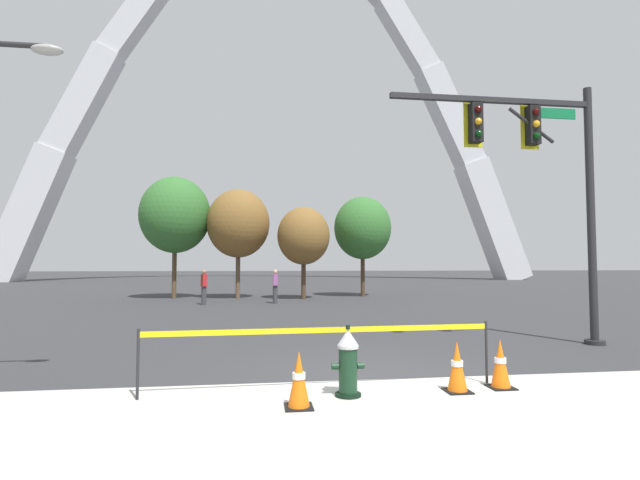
# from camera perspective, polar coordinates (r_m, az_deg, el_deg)

# --- Properties ---
(ground_plane) EXTENTS (240.00, 240.00, 0.00)m
(ground_plane) POSITION_cam_1_polar(r_m,az_deg,el_deg) (7.96, 6.19, -16.35)
(ground_plane) COLOR #333335
(fire_hydrant) EXTENTS (0.46, 0.48, 0.99)m
(fire_hydrant) POSITION_cam_1_polar(r_m,az_deg,el_deg) (6.73, 3.43, -14.77)
(fire_hydrant) COLOR black
(fire_hydrant) RESTS_ON ground
(caution_tape_barrier) EXTENTS (5.17, 0.25, 0.96)m
(caution_tape_barrier) POSITION_cam_1_polar(r_m,az_deg,el_deg) (6.94, 0.42, -12.80)
(caution_tape_barrier) COLOR #232326
(caution_tape_barrier) RESTS_ON ground
(traffic_cone_by_hydrant) EXTENTS (0.36, 0.36, 0.73)m
(traffic_cone_by_hydrant) POSITION_cam_1_polar(r_m,az_deg,el_deg) (7.23, 16.45, -14.72)
(traffic_cone_by_hydrant) COLOR black
(traffic_cone_by_hydrant) RESTS_ON ground
(traffic_cone_mid_sidewalk) EXTENTS (0.36, 0.36, 0.73)m
(traffic_cone_mid_sidewalk) POSITION_cam_1_polar(r_m,az_deg,el_deg) (7.64, 21.22, -13.99)
(traffic_cone_mid_sidewalk) COLOR black
(traffic_cone_mid_sidewalk) RESTS_ON ground
(traffic_cone_curb_edge) EXTENTS (0.36, 0.36, 0.73)m
(traffic_cone_curb_edge) POSITION_cam_1_polar(r_m,az_deg,el_deg) (6.23, -2.60, -16.76)
(traffic_cone_curb_edge) COLOR black
(traffic_cone_curb_edge) RESTS_ON ground
(traffic_signal_gantry) EXTENTS (5.02, 0.44, 6.00)m
(traffic_signal_gantry) POSITION_cam_1_polar(r_m,az_deg,el_deg) (12.05, 25.78, 7.97)
(traffic_signal_gantry) COLOR #232326
(traffic_signal_gantry) RESTS_ON ground
(monument_arch) EXTENTS (60.62, 3.22, 43.42)m
(monument_arch) POSITION_cam_1_polar(r_m,az_deg,el_deg) (55.68, -5.44, 15.29)
(monument_arch) COLOR silver
(monument_arch) RESTS_ON ground
(tree_far_left) EXTENTS (3.76, 3.76, 6.58)m
(tree_far_left) POSITION_cam_1_polar(r_m,az_deg,el_deg) (26.43, -17.31, 2.93)
(tree_far_left) COLOR brown
(tree_far_left) RESTS_ON ground
(tree_left_mid) EXTENTS (3.38, 3.38, 5.91)m
(tree_left_mid) POSITION_cam_1_polar(r_m,az_deg,el_deg) (25.65, -9.97, 1.99)
(tree_left_mid) COLOR brown
(tree_left_mid) RESTS_ON ground
(tree_center_left) EXTENTS (2.79, 2.79, 4.88)m
(tree_center_left) POSITION_cam_1_polar(r_m,az_deg,el_deg) (24.79, -2.03, 0.48)
(tree_center_left) COLOR #473323
(tree_center_left) RESTS_ON ground
(tree_center_right) EXTENTS (3.27, 3.27, 5.73)m
(tree_center_right) POSITION_cam_1_polar(r_m,az_deg,el_deg) (26.92, 5.23, 1.46)
(tree_center_right) COLOR #473323
(tree_center_right) RESTS_ON ground
(pedestrian_walking_left) EXTENTS (0.32, 0.39, 1.59)m
(pedestrian_walking_left) POSITION_cam_1_polar(r_m,az_deg,el_deg) (21.86, -14.03, -5.58)
(pedestrian_walking_left) COLOR #38383D
(pedestrian_walking_left) RESTS_ON ground
(pedestrian_standing_center) EXTENTS (0.22, 0.35, 1.59)m
(pedestrian_standing_center) POSITION_cam_1_polar(r_m,az_deg,el_deg) (22.05, -5.51, -5.63)
(pedestrian_standing_center) COLOR #38383D
(pedestrian_standing_center) RESTS_ON ground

